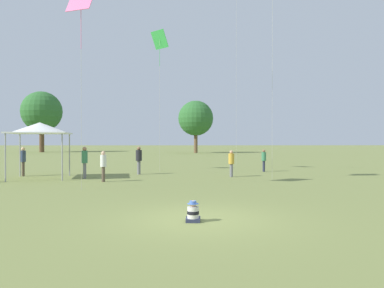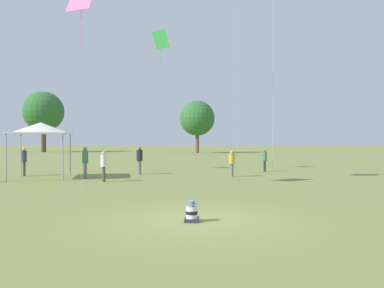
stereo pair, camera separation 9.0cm
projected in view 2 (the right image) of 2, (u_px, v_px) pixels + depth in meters
The scene contains 13 objects.
ground_plane at pixel (198, 219), 10.38m from camera, with size 300.00×300.00×0.00m, color olive.
seated_toddler at pixel (192, 213), 10.07m from camera, with size 0.41×0.51×0.58m.
person_standing_2 at pixel (265, 158), 26.03m from camera, with size 0.32×0.32×1.55m.
person_standing_3 at pixel (104, 163), 19.74m from camera, with size 0.41×0.41×1.62m.
person_standing_4 at pixel (139, 158), 24.04m from camera, with size 0.41×0.41×1.78m.
person_standing_5 at pixel (85, 159), 21.35m from camera, with size 0.46×0.46×1.82m.
person_standing_6 at pixel (24, 158), 22.94m from camera, with size 0.44×0.44×1.77m.
person_standing_7 at pixel (232, 161), 22.36m from camera, with size 0.49×0.49×1.59m.
canopy_tent at pixel (41, 128), 21.44m from camera, with size 3.66×3.66×3.22m.
kite_0 at pixel (160, 42), 26.01m from camera, with size 1.30×1.26×9.78m.
kite_5 at pixel (81, 4), 16.27m from camera, with size 1.34×0.97×8.86m.
distant_tree_0 at pixel (197, 118), 64.17m from camera, with size 6.02×6.02×8.99m.
distant_tree_1 at pixel (43, 112), 68.79m from camera, with size 7.37×7.37×11.16m.
Camera 2 is at (-0.37, -10.36, 2.20)m, focal length 35.00 mm.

